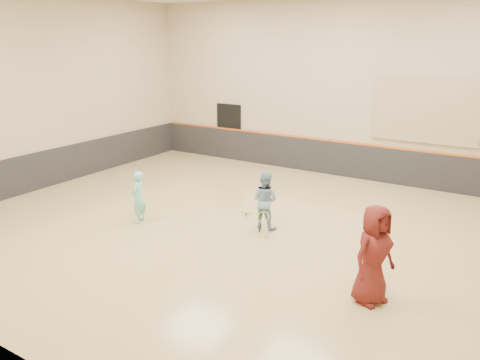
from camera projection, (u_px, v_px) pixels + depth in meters
The scene contains 14 objects.
room at pixel (249, 200), 11.48m from camera, with size 15.04×12.04×6.22m.
wainscot_back at pixel (336, 159), 16.40m from camera, with size 14.90×0.04×1.20m, color #232326.
wainscot_left at pixel (54, 167), 15.32m from camera, with size 0.04×11.90×1.20m, color #232326.
accent_stripe at pixel (337, 141), 16.21m from camera, with size 14.90×0.03×0.06m, color #D85914.
acoustic_panel at pixel (426, 111), 14.42m from camera, with size 3.20×0.08×2.00m, color tan.
doorway at pixel (229, 132), 18.54m from camera, with size 1.10×0.05×2.20m, color black.
girl at pixel (138, 197), 12.10m from camera, with size 0.50×0.33×1.37m, color #7BD5CD.
instructor at pixel (265, 200), 11.73m from camera, with size 0.71×0.55×1.46m, color #7C9EC0.
young_man at pixel (374, 255), 8.30m from camera, with size 0.91×0.59×1.85m, color #5D1916.
held_racket at pixel (263, 217), 11.45m from camera, with size 0.49×0.49×0.51m, color #A8CE2D, non-canonical shape.
spare_racket at pixel (247, 210), 12.94m from camera, with size 0.61×0.61×0.15m, color #BCE131, non-canonical shape.
ball_under_racket at pixel (266, 236), 11.34m from camera, with size 0.07×0.07×0.07m, color #C7D732.
ball_in_hand at pixel (383, 249), 8.12m from camera, with size 0.07×0.07×0.07m, color #DDED37.
ball_beside_spare at pixel (303, 190), 14.83m from camera, with size 0.07×0.07×0.07m, color #CCD631.
Camera 1 is at (5.53, -9.34, 4.58)m, focal length 35.00 mm.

